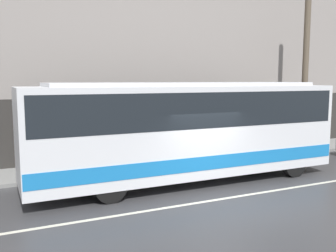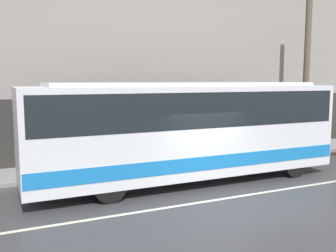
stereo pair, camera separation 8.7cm
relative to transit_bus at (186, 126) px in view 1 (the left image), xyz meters
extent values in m
plane|color=#38383A|center=(0.03, -2.24, -1.95)|extent=(60.00, 60.00, 0.00)
cube|color=gray|center=(0.03, 2.97, -1.88)|extent=(60.00, 2.42, 0.13)
cube|color=gray|center=(0.03, 4.33, 4.62)|extent=(60.00, 0.30, 13.13)
cube|color=#2D2B28|center=(0.03, 4.16, -0.55)|extent=(60.00, 0.06, 2.80)
cube|color=beige|center=(0.03, -2.24, -1.94)|extent=(54.00, 0.14, 0.01)
cube|color=silver|center=(-0.01, 0.00, -0.10)|extent=(10.96, 2.60, 2.98)
cube|color=#1972BF|center=(-0.01, 0.00, -1.05)|extent=(10.91, 2.62, 0.45)
cube|color=black|center=(-0.01, 0.00, 0.64)|extent=(10.63, 2.62, 1.13)
cube|color=orange|center=(5.43, 0.00, 1.20)|extent=(0.12, 1.95, 0.28)
cube|color=silver|center=(-0.01, 0.00, 1.45)|extent=(9.32, 2.21, 0.12)
cylinder|color=black|center=(3.88, -1.14, -1.46)|extent=(0.96, 0.28, 0.96)
cylinder|color=black|center=(3.88, 1.14, -1.46)|extent=(0.96, 0.28, 0.96)
cylinder|color=black|center=(-3.09, -1.14, -1.46)|extent=(0.96, 0.28, 0.96)
cylinder|color=black|center=(-3.09, 1.14, -1.46)|extent=(0.96, 0.28, 0.96)
cylinder|color=brown|center=(7.63, 2.24, 1.90)|extent=(0.29, 0.29, 7.42)
camera|label=1|loc=(-6.05, -11.34, 1.59)|focal=40.00mm
camera|label=2|loc=(-5.97, -11.38, 1.59)|focal=40.00mm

